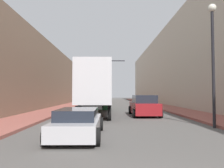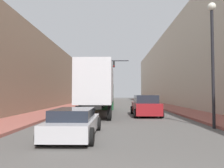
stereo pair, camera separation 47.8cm
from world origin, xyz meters
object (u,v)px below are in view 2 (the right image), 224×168
Objects in this scene: traffic_signal_gantry at (95,74)px; street_lamp at (212,47)px; sedan_car at (74,123)px; semi_truck at (99,88)px; suv_car at (145,106)px.

traffic_signal_gantry reaches higher than street_lamp.
semi_truck is at bearing 88.76° from sedan_car.
semi_truck is 1.86× the size of traffic_signal_gantry.
traffic_signal_gantry is at bearing 112.56° from street_lamp.
traffic_signal_gantry is (-1.58, 11.44, 2.40)m from semi_truck.
street_lamp is (8.25, -19.86, -0.45)m from traffic_signal_gantry.
suv_car is 14.99m from traffic_signal_gantry.
suv_car is 0.70× the size of street_lamp.
sedan_car is at bearing -86.52° from traffic_signal_gantry.
sedan_car is 0.68× the size of street_lamp.
suv_car is at bearing 112.62° from street_lamp.
traffic_signal_gantry is at bearing 93.48° from sedan_car.
semi_truck is at bearing -82.13° from traffic_signal_gantry.
street_lamp is at bearing -67.38° from suv_car.
suv_car is 0.68× the size of traffic_signal_gantry.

